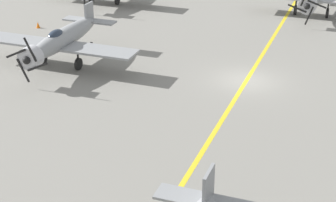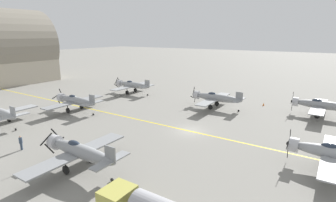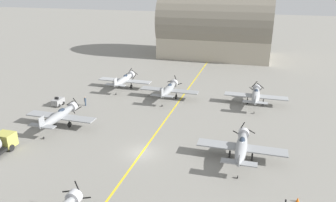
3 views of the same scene
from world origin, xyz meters
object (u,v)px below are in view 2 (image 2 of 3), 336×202
(ground_crew_walking, at_px, (21,142))
(airplane_far_center, at_px, (75,101))
(airplane_near_right, at_px, (321,105))
(airplane_mid_left, at_px, (79,151))
(traffic_cone, at_px, (264,104))
(airplane_mid_right, at_px, (216,98))
(airplane_far_right, at_px, (132,85))

(ground_crew_walking, bearing_deg, airplane_far_center, 29.66)
(airplane_near_right, distance_m, airplane_far_center, 43.04)
(airplane_far_center, relative_size, airplane_mid_left, 1.00)
(airplane_mid_left, height_order, ground_crew_walking, airplane_mid_left)
(ground_crew_walking, height_order, traffic_cone, ground_crew_walking)
(ground_crew_walking, bearing_deg, airplane_near_right, -39.85)
(airplane_mid_left, bearing_deg, airplane_far_center, 57.93)
(airplane_mid_right, xyz_separation_m, traffic_cone, (6.77, -7.31, -1.74))
(airplane_near_right, distance_m, airplane_mid_left, 39.61)
(airplane_far_right, relative_size, traffic_cone, 21.82)
(airplane_far_right, height_order, airplane_mid_right, airplane_mid_right)
(airplane_far_center, bearing_deg, airplane_near_right, -64.44)
(airplane_mid_right, xyz_separation_m, ground_crew_walking, (-30.41, 12.25, -1.02))
(airplane_near_right, height_order, airplane_far_center, airplane_near_right)
(airplane_far_right, distance_m, airplane_mid_right, 21.76)
(airplane_far_center, distance_m, airplane_mid_right, 25.97)
(airplane_mid_right, relative_size, ground_crew_walking, 6.62)
(airplane_far_center, xyz_separation_m, airplane_mid_left, (-13.54, -18.02, 0.00))
(airplane_near_right, relative_size, airplane_mid_right, 1.00)
(ground_crew_walking, distance_m, traffic_cone, 42.02)
(airplane_near_right, distance_m, traffic_cone, 10.21)
(airplane_mid_left, height_order, traffic_cone, airplane_mid_left)
(airplane_near_right, height_order, airplane_mid_left, airplane_near_right)
(airplane_far_right, xyz_separation_m, airplane_mid_left, (-30.68, -19.29, -0.00))
(airplane_far_right, relative_size, airplane_mid_right, 1.00)
(airplane_far_center, xyz_separation_m, ground_crew_walking, (-14.41, -8.20, -1.02))
(airplane_far_center, distance_m, traffic_cone, 35.96)
(airplane_mid_right, distance_m, airplane_mid_left, 29.64)
(airplane_near_right, bearing_deg, airplane_far_center, 132.72)
(airplane_far_center, height_order, airplane_mid_right, airplane_far_center)
(airplane_mid_right, xyz_separation_m, airplane_mid_left, (-29.54, 2.44, -0.00))
(airplane_near_right, bearing_deg, airplane_mid_right, 119.52)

